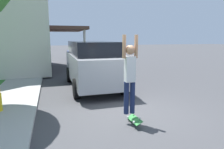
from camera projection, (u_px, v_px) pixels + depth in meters
ground_plane at (128, 112)px, 6.12m from camera, size 120.00×120.00×0.00m
sidewalk at (25, 79)px, 10.73m from camera, size 1.80×80.00×0.10m
suv_parked at (93, 63)px, 9.00m from camera, size 2.12×4.81×2.08m
car_down_street at (77, 53)px, 21.53m from camera, size 1.97×4.12×1.34m
skateboarder at (130, 74)px, 5.07m from camera, size 0.41×0.24×2.04m
skateboard at (134, 119)px, 5.23m from camera, size 0.25×0.76×0.25m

